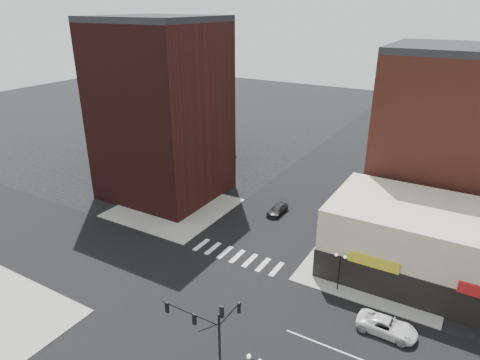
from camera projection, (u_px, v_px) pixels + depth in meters
The scene contains 13 objects.
ground at pixel (196, 295), 43.18m from camera, with size 240.00×240.00×0.00m, color black.
road_ew at pixel (196, 295), 43.18m from camera, with size 200.00×14.00×0.02m, color black.
road_ns at pixel (196, 295), 43.18m from camera, with size 14.00×200.00×0.02m, color black.
sidewalk_nw at pixel (174, 208), 61.50m from camera, with size 15.00×15.00×0.12m, color gray.
sidewalk_ne at pixel (378, 266), 47.91m from camera, with size 15.00×15.00×0.12m, color gray.
building_nw at pixel (162, 113), 62.04m from camera, with size 16.00×15.00×25.00m, color #341110.
building_nw_low at pixel (164, 122), 82.96m from camera, with size 20.00×18.00×12.00m, color #341110.
building_ne_midrise at pixel (455, 144), 53.56m from camera, with size 18.00×15.00×22.00m, color maroon.
building_ne_row at pixel (446, 255), 44.02m from camera, with size 24.20×12.20×8.00m.
traffic_signal at pixel (211, 329), 31.66m from camera, with size 5.59×3.09×7.77m.
street_lamp_ne at pixel (340, 263), 42.67m from camera, with size 1.22×0.32×4.16m.
white_suv at pixel (387, 326), 37.98m from camera, with size 2.41×5.23×1.45m, color silver.
dark_sedan_north at pixel (278, 210), 59.63m from camera, with size 1.75×4.30×1.25m, color black.
Camera 1 is at (21.77, -28.31, 27.28)m, focal length 32.00 mm.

